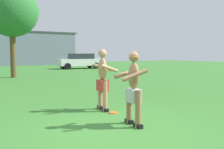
{
  "coord_description": "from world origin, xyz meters",
  "views": [
    {
      "loc": [
        -2.85,
        -4.67,
        1.62
      ],
      "look_at": [
        0.56,
        1.05,
        1.07
      ],
      "focal_mm": 41.53,
      "sensor_mm": 36.0,
      "label": 1
    }
  ],
  "objects_px": {
    "player_in_red": "(103,78)",
    "frisbee": "(113,113)",
    "player_with_cap": "(133,85)",
    "tree_left_field": "(12,11)",
    "car_white_mid_lot": "(80,61)"
  },
  "relations": [
    {
      "from": "player_in_red",
      "to": "frisbee",
      "type": "relative_size",
      "value": 7.06
    },
    {
      "from": "player_with_cap",
      "to": "tree_left_field",
      "type": "bearing_deg",
      "value": 90.7
    },
    {
      "from": "car_white_mid_lot",
      "to": "frisbee",
      "type": "bearing_deg",
      "value": -111.21
    },
    {
      "from": "player_in_red",
      "to": "player_with_cap",
      "type": "bearing_deg",
      "value": -95.67
    },
    {
      "from": "player_with_cap",
      "to": "player_in_red",
      "type": "height_order",
      "value": "player_in_red"
    },
    {
      "from": "player_in_red",
      "to": "car_white_mid_lot",
      "type": "xyz_separation_m",
      "value": [
        7.5,
        18.69,
        -0.1
      ]
    },
    {
      "from": "player_with_cap",
      "to": "frisbee",
      "type": "bearing_deg",
      "value": 79.28
    },
    {
      "from": "player_with_cap",
      "to": "car_white_mid_lot",
      "type": "xyz_separation_m",
      "value": [
        7.67,
        20.41,
        -0.09
      ]
    },
    {
      "from": "player_with_cap",
      "to": "frisbee",
      "type": "relative_size",
      "value": 6.79
    },
    {
      "from": "player_with_cap",
      "to": "player_in_red",
      "type": "bearing_deg",
      "value": 84.33
    },
    {
      "from": "player_in_red",
      "to": "tree_left_field",
      "type": "xyz_separation_m",
      "value": [
        -0.34,
        11.74,
        3.42
      ]
    },
    {
      "from": "frisbee",
      "to": "tree_left_field",
      "type": "xyz_separation_m",
      "value": [
        -0.4,
        12.22,
        4.33
      ]
    },
    {
      "from": "frisbee",
      "to": "player_in_red",
      "type": "bearing_deg",
      "value": 97.66
    },
    {
      "from": "tree_left_field",
      "to": "player_in_red",
      "type": "bearing_deg",
      "value": -88.36
    },
    {
      "from": "car_white_mid_lot",
      "to": "tree_left_field",
      "type": "height_order",
      "value": "tree_left_field"
    }
  ]
}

